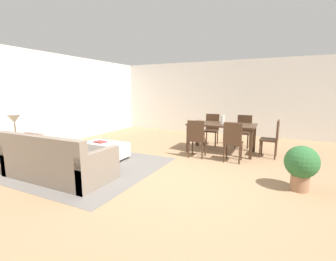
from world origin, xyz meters
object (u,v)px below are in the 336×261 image
Objects in this scene: dining_chair_far_left at (212,127)px; table_lamp at (14,120)px; dining_table at (222,127)px; dining_chair_near_left at (197,137)px; vase_centerpiece at (223,120)px; couch at (57,163)px; dining_chair_far_right at (244,129)px; dining_chair_head_east at (273,136)px; book_on_ottoman at (100,142)px; ottoman_table at (106,149)px; potted_plant at (301,164)px; side_table at (17,145)px; dining_chair_near_right at (233,140)px.

table_lamp is at bearing -129.37° from dining_chair_far_left.
dining_table is 1.85× the size of dining_chair_near_left.
vase_centerpiece is at bearing 61.13° from dining_chair_near_left.
vase_centerpiece is at bearing 54.02° from couch.
dining_chair_far_right is 1.14m from dining_chair_head_east.
dining_chair_far_right is (4.09, 3.94, -0.49)m from table_lamp.
book_on_ottoman is (-2.47, -1.87, -0.26)m from dining_table.
potted_plant is (4.08, -0.05, 0.21)m from ottoman_table.
dining_chair_near_right is (4.09, 2.30, 0.05)m from side_table.
ottoman_table is 0.62× the size of dining_table.
dining_chair_near_right is at bearing -0.65° from dining_chair_near_left.
couch is 9.33× the size of vase_centerpiece.
table_lamp reaches higher than dining_chair_far_left.
vase_centerpiece is at bearing 36.73° from book_on_ottoman.
book_on_ottoman is (-2.49, -1.86, -0.46)m from vase_centerpiece.
dining_chair_near_right reaches higher than book_on_ottoman.
vase_centerpiece reaches higher than side_table.
side_table is at bearing -133.61° from book_on_ottoman.
couch reaches higher than dining_table.
side_table is at bearing -136.09° from dining_chair_far_right.
dining_chair_head_east is 4.17m from book_on_ottoman.
ottoman_table is 1.15× the size of dining_chair_far_left.
dining_chair_near_left is 4.13× the size of vase_centerpiece.
dining_chair_near_right and dining_chair_head_east have the same top height.
ottoman_table is at bearing 179.24° from potted_plant.
potted_plant is at bearing -26.80° from dining_chair_near_left.
dining_chair_head_east is at bearing 32.61° from side_table.
dining_chair_far_right reaches higher than ottoman_table.
potted_plant reaches higher than ottoman_table.
table_lamp reaches higher than dining_chair_head_east.
dining_chair_near_right is 4.13× the size of vase_centerpiece.
side_table is 0.80× the size of potted_plant.
dining_chair_near_right is at bearing 29.29° from side_table.
dining_chair_near_left reaches higher than side_table.
dining_chair_far_right is at bearing 4.34° from dining_chair_far_left.
dining_chair_near_left reaches higher than potted_plant.
dining_chair_far_left is at bearing 121.47° from dining_table.
side_table is 2.69× the size of vase_centerpiece.
book_on_ottoman is at bearing -160.03° from dining_chair_near_right.
potted_plant is (1.28, -1.07, -0.08)m from dining_chair_near_right.
side_table is at bearing -144.50° from dining_chair_near_left.
side_table is 0.35× the size of dining_table.
couch reaches higher than potted_plant.
potted_plant is at bearing -0.21° from book_on_ottoman.
book_on_ottoman is (-2.91, -1.06, -0.11)m from dining_chair_near_right.
side_table is at bearing 90.00° from table_lamp.
ottoman_table is at bearing -151.94° from dining_chair_near_left.
table_lamp reaches higher than couch.
dining_chair_far_right is (2.79, 2.67, 0.29)m from ottoman_table.
ottoman_table is 4.05× the size of book_on_ottoman.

